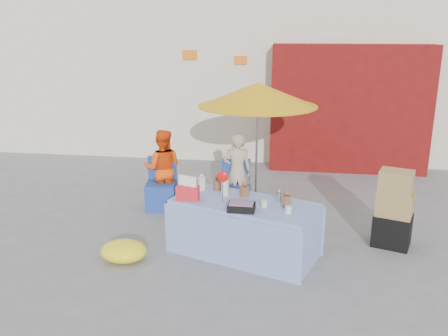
% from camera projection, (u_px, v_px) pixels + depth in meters
% --- Properties ---
extents(ground, '(80.00, 80.00, 0.00)m').
position_uv_depth(ground, '(209.00, 250.00, 6.45)').
color(ground, slate).
rests_on(ground, ground).
extents(backdrop, '(14.00, 8.00, 7.80)m').
position_uv_depth(backdrop, '(277.00, 20.00, 12.62)').
color(backdrop, silver).
rests_on(backdrop, ground).
extents(market_table, '(2.10, 1.49, 1.16)m').
position_uv_depth(market_table, '(244.00, 227.00, 6.26)').
color(market_table, '#8298D0').
rests_on(market_table, ground).
extents(chair_left, '(0.54, 0.53, 0.85)m').
position_uv_depth(chair_left, '(161.00, 194.00, 7.89)').
color(chair_left, '#21419A').
rests_on(chair_left, ground).
extents(chair_right, '(0.54, 0.53, 0.85)m').
position_uv_depth(chair_right, '(236.00, 197.00, 7.72)').
color(chair_right, '#21419A').
rests_on(chair_right, ground).
extents(vendor_orange, '(0.70, 0.57, 1.31)m').
position_uv_depth(vendor_orange, '(163.00, 168.00, 7.90)').
color(vendor_orange, '#FF4E0D').
rests_on(vendor_orange, ground).
extents(vendor_beige, '(0.51, 0.37, 1.30)m').
position_uv_depth(vendor_beige, '(237.00, 172.00, 7.73)').
color(vendor_beige, tan).
rests_on(vendor_beige, ground).
extents(umbrella, '(1.90, 1.90, 2.09)m').
position_uv_depth(umbrella, '(258.00, 95.00, 7.48)').
color(umbrella, gray).
rests_on(umbrella, ground).
extents(box_stack, '(0.59, 0.54, 1.09)m').
position_uv_depth(box_stack, '(394.00, 212.00, 6.46)').
color(box_stack, black).
rests_on(box_stack, ground).
extents(tarp_bundle, '(0.61, 0.49, 0.27)m').
position_uv_depth(tarp_bundle, '(124.00, 251.00, 6.13)').
color(tarp_bundle, yellow).
rests_on(tarp_bundle, ground).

